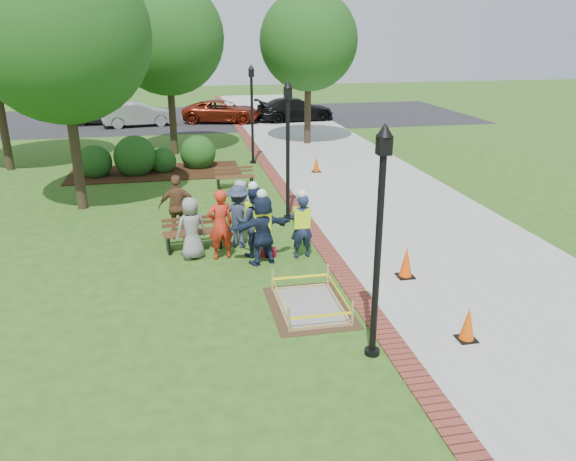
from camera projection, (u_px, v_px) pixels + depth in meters
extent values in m
plane|color=#285116|center=(277.00, 290.00, 12.92)|extent=(100.00, 100.00, 0.00)
cube|color=#9E9E99|center=(354.00, 175.00, 23.06)|extent=(6.00, 60.00, 0.02)
cube|color=maroon|center=(276.00, 179.00, 22.46)|extent=(0.50, 60.00, 0.03)
cube|color=#381E0F|center=(156.00, 172.00, 23.43)|extent=(7.00, 3.00, 0.05)
cube|color=black|center=(206.00, 118.00, 37.83)|extent=(36.00, 12.00, 0.01)
cube|color=#47331E|center=(310.00, 307.00, 12.11)|extent=(1.71, 2.30, 0.01)
cube|color=gray|center=(310.00, 307.00, 12.11)|extent=(1.20, 1.80, 0.04)
cube|color=tan|center=(310.00, 306.00, 12.10)|extent=(1.32, 1.92, 0.08)
cube|color=tan|center=(310.00, 296.00, 12.02)|extent=(1.35, 1.95, 0.55)
cube|color=yellow|center=(310.00, 295.00, 12.01)|extent=(1.30, 1.90, 0.06)
cube|color=brown|center=(193.00, 232.00, 15.16)|extent=(1.64, 0.67, 0.04)
cube|color=brown|center=(191.00, 221.00, 15.31)|extent=(1.58, 0.25, 0.25)
cube|color=black|center=(194.00, 241.00, 15.25)|extent=(1.50, 0.71, 0.47)
cube|color=#543A1C|center=(235.00, 177.00, 21.02)|extent=(1.47, 0.48, 0.04)
cube|color=#543A1C|center=(234.00, 169.00, 21.16)|extent=(1.46, 0.10, 0.23)
cube|color=black|center=(235.00, 183.00, 21.10)|extent=(1.34, 0.54, 0.43)
cube|color=black|center=(466.00, 339.00, 10.82)|extent=(0.36, 0.36, 0.05)
cone|color=#DC5006|center=(468.00, 323.00, 10.70)|extent=(0.29, 0.29, 0.67)
cube|color=black|center=(405.00, 276.00, 13.56)|extent=(0.40, 0.40, 0.05)
cone|color=#F64907|center=(406.00, 261.00, 13.43)|extent=(0.32, 0.32, 0.74)
cube|color=black|center=(316.00, 172.00, 23.54)|extent=(0.35, 0.35, 0.05)
cone|color=#E24A07|center=(316.00, 164.00, 23.42)|extent=(0.28, 0.28, 0.65)
cube|color=maroon|center=(268.00, 252.00, 14.83)|extent=(0.45, 0.28, 0.21)
cylinder|color=black|center=(377.00, 259.00, 9.73)|extent=(0.12, 0.12, 3.80)
cube|color=black|center=(384.00, 145.00, 9.06)|extent=(0.22, 0.22, 0.32)
cone|color=black|center=(385.00, 130.00, 8.97)|extent=(0.28, 0.28, 0.22)
cylinder|color=black|center=(372.00, 352.00, 10.36)|extent=(0.28, 0.28, 0.10)
cylinder|color=black|center=(288.00, 160.00, 17.12)|extent=(0.12, 0.12, 3.80)
cube|color=black|center=(288.00, 93.00, 16.44)|extent=(0.22, 0.22, 0.32)
cone|color=black|center=(288.00, 84.00, 16.36)|extent=(0.28, 0.28, 0.22)
cylinder|color=black|center=(288.00, 217.00, 17.74)|extent=(0.28, 0.28, 0.10)
cylinder|color=black|center=(252.00, 120.00, 24.50)|extent=(0.12, 0.12, 3.80)
cube|color=black|center=(251.00, 73.00, 23.82)|extent=(0.22, 0.22, 0.32)
cone|color=black|center=(251.00, 67.00, 23.74)|extent=(0.28, 0.28, 0.22)
cylinder|color=black|center=(253.00, 162.00, 25.13)|extent=(0.28, 0.28, 0.10)
cylinder|color=#3D2D1E|center=(74.00, 141.00, 18.05)|extent=(0.33, 0.33, 4.55)
sphere|color=#1E4313|center=(61.00, 34.00, 16.95)|extent=(5.42, 5.42, 5.42)
cylinder|color=#3D2D1E|center=(172.00, 108.00, 26.29)|extent=(0.33, 0.33, 4.37)
sphere|color=#1E4313|center=(167.00, 37.00, 25.23)|extent=(5.15, 5.15, 5.15)
cylinder|color=#3D2D1E|center=(308.00, 103.00, 28.79)|extent=(0.34, 0.34, 4.21)
sphere|color=#1E4313|center=(308.00, 41.00, 27.77)|extent=(4.88, 4.88, 4.88)
cylinder|color=#3D2D1E|center=(1.00, 111.00, 23.16)|extent=(0.33, 0.33, 4.91)
sphere|color=#1E4313|center=(96.00, 176.00, 22.88)|extent=(1.38, 1.38, 1.38)
sphere|color=#1E4313|center=(137.00, 174.00, 23.26)|extent=(1.72, 1.72, 1.72)
sphere|color=#1E4313|center=(164.00, 172.00, 23.61)|extent=(1.10, 1.10, 1.10)
sphere|color=#1E4313|center=(199.00, 168.00, 24.34)|extent=(1.52, 1.52, 1.52)
sphere|color=#1E4313|center=(158.00, 166.00, 24.64)|extent=(0.86, 0.86, 0.86)
imported|color=gray|center=(191.00, 228.00, 14.46)|extent=(0.61, 0.49, 1.64)
imported|color=red|center=(220.00, 225.00, 14.41)|extent=(0.66, 0.49, 1.86)
imported|color=white|center=(239.00, 210.00, 15.71)|extent=(0.63, 0.48, 1.75)
imported|color=brown|center=(178.00, 207.00, 15.80)|extent=(0.64, 0.46, 1.86)
imported|color=#2B324C|center=(239.00, 216.00, 15.23)|extent=(0.66, 0.59, 1.74)
imported|color=#1C2A48|center=(262.00, 230.00, 14.11)|extent=(0.66, 0.51, 1.82)
cube|color=#B1E413|center=(262.00, 220.00, 14.02)|extent=(0.42, 0.26, 0.52)
sphere|color=white|center=(262.00, 194.00, 13.80)|extent=(0.25, 0.25, 0.25)
imported|color=#1C274A|center=(302.00, 226.00, 14.50)|extent=(0.60, 0.44, 1.70)
cube|color=#B1E413|center=(302.00, 218.00, 14.42)|extent=(0.42, 0.26, 0.52)
sphere|color=white|center=(302.00, 194.00, 14.21)|extent=(0.25, 0.25, 0.25)
imported|color=#161B3A|center=(254.00, 222.00, 14.58)|extent=(0.63, 0.43, 1.87)
cube|color=#B1E413|center=(253.00, 212.00, 14.49)|extent=(0.42, 0.26, 0.52)
sphere|color=white|center=(253.00, 186.00, 14.25)|extent=(0.25, 0.25, 0.25)
imported|color=black|center=(101.00, 124.00, 35.40)|extent=(1.99, 4.38, 1.41)
imported|color=#A7A7AC|center=(139.00, 126.00, 34.67)|extent=(2.85, 5.05, 1.55)
imported|color=maroon|center=(223.00, 122.00, 36.12)|extent=(3.08, 5.03, 1.53)
imported|color=black|center=(295.00, 121.00, 36.70)|extent=(2.71, 5.14, 1.60)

